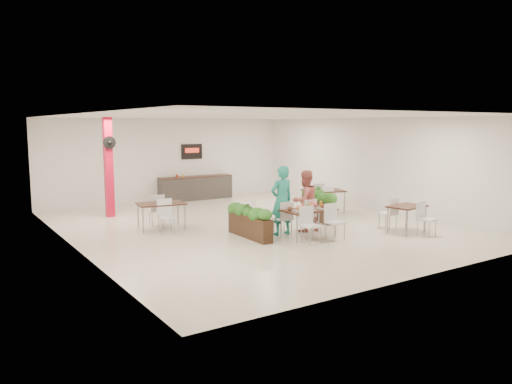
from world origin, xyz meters
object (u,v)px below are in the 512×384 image
(diner_man, at_px, (282,200))
(side_table_c, at_px, (407,210))
(red_column, at_px, (109,166))
(diner_woman, at_px, (305,201))
(planter_left, at_px, (250,219))
(side_table_b, at_px, (323,193))
(planter_right, at_px, (318,204))
(side_table_a, at_px, (161,207))
(main_table, at_px, (308,214))
(service_counter, at_px, (196,187))

(diner_man, xyz_separation_m, side_table_c, (3.05, -1.67, -0.32))
(red_column, height_order, side_table_c, red_column)
(diner_woman, distance_m, planter_left, 1.76)
(planter_left, bearing_deg, diner_woman, -5.70)
(red_column, bearing_deg, side_table_b, -25.86)
(planter_right, bearing_deg, diner_man, -153.28)
(planter_left, xyz_separation_m, planter_right, (3.16, 0.96, -0.00))
(side_table_a, height_order, side_table_b, same)
(planter_right, relative_size, side_table_a, 1.18)
(diner_man, distance_m, side_table_c, 3.49)
(red_column, distance_m, main_table, 6.88)
(service_counter, relative_size, planter_left, 1.58)
(planter_right, bearing_deg, red_column, 142.47)
(main_table, bearing_deg, side_table_c, -20.82)
(red_column, height_order, side_table_b, red_column)
(side_table_b, bearing_deg, red_column, 172.71)
(service_counter, xyz_separation_m, planter_left, (-1.85, -6.90, 0.01))
(planter_left, xyz_separation_m, side_table_a, (-1.52, 2.32, 0.13))
(service_counter, height_order, diner_man, service_counter)
(planter_right, bearing_deg, side_table_a, 163.83)
(red_column, height_order, service_counter, red_column)
(diner_man, height_order, diner_woman, diner_man)
(planter_left, height_order, side_table_c, planter_left)
(side_table_c, bearing_deg, planter_right, 97.01)
(main_table, distance_m, side_table_b, 4.03)
(side_table_c, bearing_deg, main_table, 150.16)
(diner_man, distance_m, planter_left, 1.03)
(side_table_b, bearing_deg, side_table_a, -165.06)
(side_table_b, relative_size, side_table_c, 1.00)
(service_counter, bearing_deg, planter_left, -105.01)
(main_table, relative_size, diner_man, 0.87)
(main_table, relative_size, side_table_b, 0.97)
(diner_woman, bearing_deg, side_table_a, -37.40)
(diner_man, bearing_deg, service_counter, -97.33)
(diner_woman, bearing_deg, red_column, -53.25)
(red_column, xyz_separation_m, diner_man, (3.06, -5.21, -0.71))
(red_column, distance_m, planter_left, 5.60)
(service_counter, bearing_deg, planter_right, -77.55)
(red_column, height_order, diner_man, red_column)
(service_counter, bearing_deg, diner_man, -97.54)
(planter_left, height_order, side_table_a, planter_left)
(service_counter, distance_m, planter_left, 7.15)
(diner_woman, xyz_separation_m, planter_right, (1.45, 1.13, -0.35))
(service_counter, xyz_separation_m, diner_man, (-0.94, -7.08, 0.44))
(diner_woman, relative_size, side_table_c, 1.03)
(main_table, distance_m, side_table_a, 4.23)
(main_table, bearing_deg, diner_woman, 57.96)
(planter_right, distance_m, side_table_a, 4.88)
(service_counter, relative_size, diner_woman, 1.76)
(planter_left, bearing_deg, main_table, -32.33)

